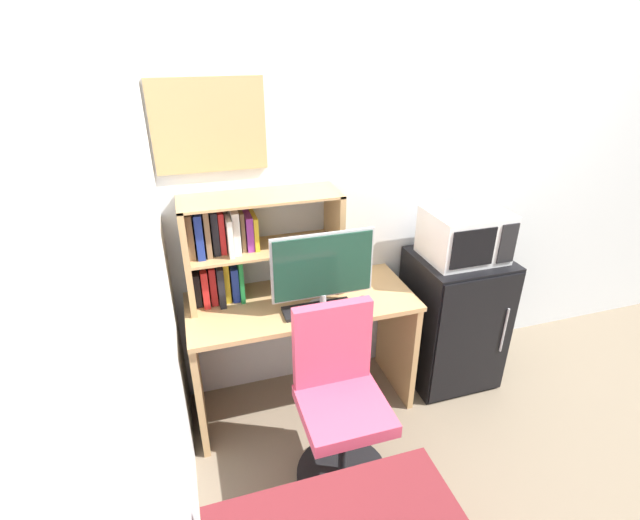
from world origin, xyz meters
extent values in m
cube|color=silver|center=(0.40, 0.02, 1.30)|extent=(6.40, 0.04, 2.60)
cube|color=silver|center=(-1.62, -1.60, 1.30)|extent=(0.04, 4.40, 2.60)
cube|color=tan|center=(-0.91, -0.28, 0.75)|extent=(1.28, 0.56, 0.03)
cube|color=tan|center=(-1.53, -0.28, 0.37)|extent=(0.04, 0.50, 0.73)
cube|color=tan|center=(-0.29, -0.28, 0.37)|extent=(0.04, 0.50, 0.73)
cube|color=tan|center=(-1.50, -0.15, 1.06)|extent=(0.03, 0.29, 0.59)
cube|color=tan|center=(-0.68, -0.15, 1.06)|extent=(0.03, 0.29, 0.59)
cube|color=tan|center=(-1.09, -0.15, 1.34)|extent=(0.85, 0.29, 0.01)
cube|color=tan|center=(-1.09, -0.15, 1.05)|extent=(0.79, 0.29, 0.01)
cube|color=black|center=(-1.47, -0.11, 0.86)|extent=(0.03, 0.18, 0.20)
cube|color=#B21E1E|center=(-1.43, -0.12, 0.87)|extent=(0.03, 0.21, 0.22)
cube|color=#B21E1E|center=(-1.38, -0.11, 0.87)|extent=(0.03, 0.19, 0.22)
cube|color=black|center=(-1.34, -0.13, 0.88)|extent=(0.03, 0.24, 0.24)
cube|color=gold|center=(-1.31, -0.11, 0.88)|extent=(0.03, 0.18, 0.24)
cube|color=navy|center=(-1.26, -0.11, 0.86)|extent=(0.04, 0.19, 0.20)
cube|color=#197233|center=(-1.23, -0.12, 0.89)|extent=(0.02, 0.21, 0.25)
cube|color=brown|center=(-1.47, -0.12, 1.18)|extent=(0.03, 0.19, 0.24)
cube|color=navy|center=(-1.42, -0.12, 1.18)|extent=(0.04, 0.21, 0.24)
cube|color=brown|center=(-1.38, -0.12, 1.18)|extent=(0.03, 0.20, 0.25)
cube|color=black|center=(-1.34, -0.11, 1.17)|extent=(0.03, 0.17, 0.24)
cube|color=#B21E1E|center=(-1.30, -0.11, 1.17)|extent=(0.03, 0.17, 0.23)
cube|color=silver|center=(-1.27, -0.13, 1.16)|extent=(0.03, 0.24, 0.21)
cube|color=silver|center=(-1.23, -0.12, 1.17)|extent=(0.04, 0.21, 0.24)
cube|color=brown|center=(-1.20, -0.11, 1.16)|extent=(0.02, 0.17, 0.22)
cube|color=purple|center=(-1.16, -0.11, 1.15)|extent=(0.04, 0.18, 0.19)
cube|color=gold|center=(-1.13, -0.11, 1.15)|extent=(0.02, 0.18, 0.19)
cylinder|color=#B7B7BC|center=(-0.82, -0.40, 0.77)|extent=(0.17, 0.17, 0.02)
cylinder|color=#B7B7BC|center=(-0.82, -0.40, 0.81)|extent=(0.04, 0.04, 0.07)
cube|color=#B7B7BC|center=(-0.82, -0.40, 1.02)|extent=(0.56, 0.01, 0.37)
cube|color=#193D2D|center=(-0.82, -0.40, 1.02)|extent=(0.53, 0.02, 0.34)
cube|color=black|center=(-0.86, -0.41, 0.77)|extent=(0.38, 0.13, 0.02)
ellipsoid|color=black|center=(-0.58, -0.41, 0.78)|extent=(0.07, 0.08, 0.03)
cube|color=black|center=(0.10, -0.28, 0.44)|extent=(0.55, 0.50, 0.89)
cube|color=black|center=(0.10, -0.54, 0.44)|extent=(0.53, 0.01, 0.85)
cylinder|color=#B2B2B7|center=(0.29, -0.55, 0.49)|extent=(0.01, 0.01, 0.31)
cube|color=silver|center=(0.10, -0.28, 1.04)|extent=(0.46, 0.36, 0.30)
cube|color=black|center=(0.04, -0.47, 1.04)|extent=(0.27, 0.01, 0.23)
cube|color=black|center=(0.26, -0.47, 1.04)|extent=(0.11, 0.01, 0.24)
cylinder|color=black|center=(-0.86, -0.87, 0.02)|extent=(0.48, 0.48, 0.04)
cylinder|color=black|center=(-0.86, -0.87, 0.24)|extent=(0.04, 0.04, 0.43)
cube|color=#D84766|center=(-0.86, -0.87, 0.47)|extent=(0.42, 0.42, 0.07)
cube|color=#D84766|center=(-0.86, -0.68, 0.74)|extent=(0.40, 0.06, 0.45)
cube|color=tan|center=(-1.30, -0.01, 1.70)|extent=(0.57, 0.02, 0.46)
camera|label=1|loc=(-1.46, -2.43, 2.12)|focal=25.73mm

